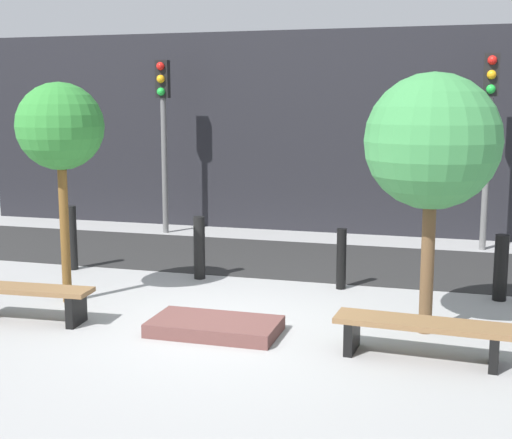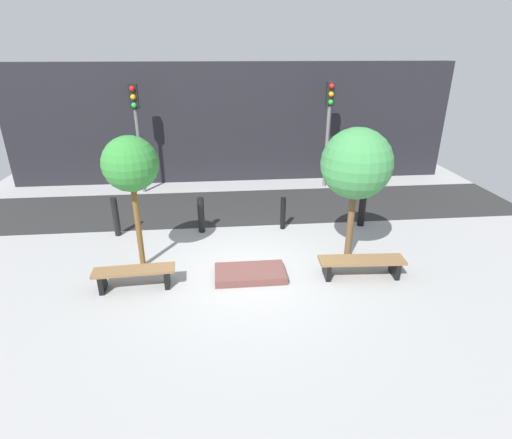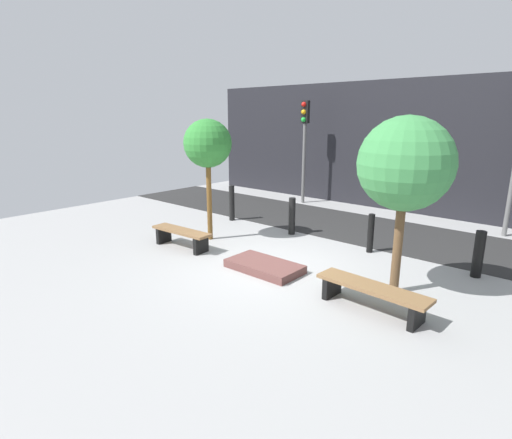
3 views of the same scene
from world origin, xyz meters
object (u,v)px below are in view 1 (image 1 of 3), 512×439
(bollard_far_left, at_px, (72,238))
(traffic_light_mid_west, at_px, (489,116))
(bench_right, at_px, (421,331))
(tree_behind_right_bench, at_px, (432,143))
(bollard_right, at_px, (501,268))
(planter_bed, at_px, (215,327))
(tree_behind_left_bench, at_px, (60,128))
(bollard_left, at_px, (199,248))
(traffic_light_west, at_px, (163,115))
(bench_left, at_px, (28,297))
(bollard_center, at_px, (341,259))

(bollard_far_left, height_order, traffic_light_mid_west, traffic_light_mid_west)
(bench_right, height_order, tree_behind_right_bench, tree_behind_right_bench)
(bollard_right, bearing_deg, bench_right, -109.24)
(planter_bed, xyz_separation_m, traffic_light_mid_west, (3.27, 6.11, 2.45))
(tree_behind_left_bench, bearing_deg, planter_bed, -16.75)
(bollard_left, bearing_deg, tree_behind_left_bench, -126.87)
(planter_bed, bearing_deg, bollard_left, 114.35)
(planter_bed, height_order, traffic_light_west, traffic_light_west)
(bench_left, xyz_separation_m, bollard_center, (3.61, 2.71, 0.14))
(planter_bed, bearing_deg, bollard_center, 65.65)
(bollard_right, relative_size, traffic_light_west, 0.26)
(bollard_left, bearing_deg, bollard_far_left, 180.00)
(bench_right, height_order, traffic_light_west, traffic_light_west)
(bench_left, relative_size, traffic_light_mid_west, 0.47)
(bollard_left, relative_size, traffic_light_west, 0.27)
(tree_behind_right_bench, bearing_deg, bollard_right, 61.88)
(bollard_far_left, bearing_deg, bollard_center, 0.00)
(bench_right, bearing_deg, traffic_light_mid_west, 86.02)
(bollard_right, xyz_separation_m, traffic_light_mid_west, (-0.14, 3.60, 2.06))
(bollard_far_left, bearing_deg, planter_bed, -36.37)
(traffic_light_west, bearing_deg, bollard_far_left, -92.29)
(bench_left, distance_m, bollard_center, 4.52)
(bench_left, height_order, bollard_far_left, bollard_far_left)
(tree_behind_right_bench, height_order, traffic_light_mid_west, traffic_light_mid_west)
(tree_behind_left_bench, relative_size, traffic_light_mid_west, 0.83)
(tree_behind_left_bench, relative_size, bollard_center, 3.31)
(bollard_far_left, bearing_deg, traffic_light_mid_west, 28.29)
(planter_bed, xyz_separation_m, bollard_center, (1.14, 2.51, 0.38))
(bollard_far_left, height_order, bollard_right, bollard_far_left)
(bollard_far_left, xyz_separation_m, bollard_center, (4.55, 0.00, -0.08))
(bench_left, distance_m, bollard_left, 3.03)
(tree_behind_right_bench, relative_size, traffic_light_mid_west, 0.86)
(tree_behind_right_bench, bearing_deg, traffic_light_mid_west, 81.49)
(tree_behind_left_bench, distance_m, traffic_light_mid_west, 7.86)
(tree_behind_left_bench, distance_m, bollard_center, 4.48)
(planter_bed, bearing_deg, bollard_far_left, 143.63)
(tree_behind_left_bench, relative_size, bollard_right, 3.23)
(bollard_right, height_order, traffic_light_west, traffic_light_west)
(bollard_far_left, distance_m, traffic_light_west, 4.11)
(tree_behind_right_bench, relative_size, traffic_light_west, 0.86)
(tree_behind_right_bench, bearing_deg, bollard_far_left, 163.23)
(bench_left, bearing_deg, planter_bed, 1.37)
(planter_bed, relative_size, traffic_light_west, 0.43)
(bench_right, xyz_separation_m, bollard_right, (0.95, 2.71, 0.16))
(tree_behind_left_bench, height_order, tree_behind_right_bench, tree_behind_right_bench)
(tree_behind_right_bench, height_order, traffic_light_west, traffic_light_west)
(bollard_left, height_order, traffic_light_west, traffic_light_west)
(planter_bed, height_order, tree_behind_right_bench, tree_behind_right_bench)
(bollard_center, bearing_deg, bollard_far_left, 180.00)
(bench_left, height_order, bench_right, bench_left)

